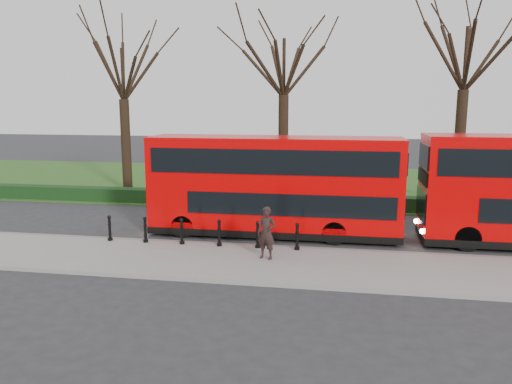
# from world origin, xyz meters

# --- Properties ---
(ground) EXTENTS (120.00, 120.00, 0.00)m
(ground) POSITION_xyz_m (0.00, 0.00, 0.00)
(ground) COLOR #28282B
(ground) RESTS_ON ground
(pavement) EXTENTS (60.00, 4.00, 0.15)m
(pavement) POSITION_xyz_m (0.00, -3.00, 0.07)
(pavement) COLOR gray
(pavement) RESTS_ON ground
(kerb) EXTENTS (60.00, 0.25, 0.16)m
(kerb) POSITION_xyz_m (0.00, -1.00, 0.07)
(kerb) COLOR slate
(kerb) RESTS_ON ground
(grass_verge) EXTENTS (60.00, 18.00, 0.06)m
(grass_verge) POSITION_xyz_m (0.00, 15.00, 0.03)
(grass_verge) COLOR #2C511B
(grass_verge) RESTS_ON ground
(hedge) EXTENTS (60.00, 0.90, 0.80)m
(hedge) POSITION_xyz_m (0.00, 6.80, 0.40)
(hedge) COLOR black
(hedge) RESTS_ON ground
(yellow_line_outer) EXTENTS (60.00, 0.10, 0.01)m
(yellow_line_outer) POSITION_xyz_m (0.00, -0.70, 0.01)
(yellow_line_outer) COLOR yellow
(yellow_line_outer) RESTS_ON ground
(yellow_line_inner) EXTENTS (60.00, 0.10, 0.01)m
(yellow_line_inner) POSITION_xyz_m (0.00, -0.50, 0.01)
(yellow_line_inner) COLOR yellow
(yellow_line_inner) RESTS_ON ground
(tree_left) EXTENTS (6.81, 6.81, 10.63)m
(tree_left) POSITION_xyz_m (-8.00, 10.00, 7.72)
(tree_left) COLOR black
(tree_left) RESTS_ON ground
(tree_mid) EXTENTS (7.09, 7.09, 11.07)m
(tree_mid) POSITION_xyz_m (2.00, 10.00, 8.04)
(tree_mid) COLOR black
(tree_mid) RESTS_ON ground
(tree_right) EXTENTS (7.40, 7.40, 11.57)m
(tree_right) POSITION_xyz_m (12.00, 10.00, 8.41)
(tree_right) COLOR black
(tree_right) RESTS_ON ground
(bollard_row) EXTENTS (7.77, 0.15, 1.00)m
(bollard_row) POSITION_xyz_m (0.08, -1.35, 0.65)
(bollard_row) COLOR black
(bollard_row) RESTS_ON pavement
(bus_lead) EXTENTS (10.68, 2.45, 4.25)m
(bus_lead) POSITION_xyz_m (2.65, 1.17, 2.14)
(bus_lead) COLOR #CF0001
(bus_lead) RESTS_ON ground
(pedestrian) EXTENTS (0.79, 0.63, 1.90)m
(pedestrian) POSITION_xyz_m (2.90, -2.61, 1.10)
(pedestrian) COLOR black
(pedestrian) RESTS_ON pavement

